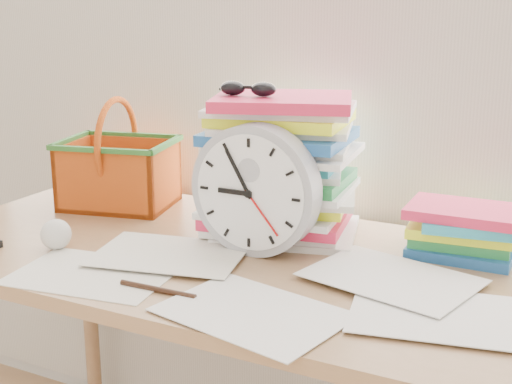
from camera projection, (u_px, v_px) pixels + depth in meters
The scene contains 9 objects.
desk at pixel (228, 285), 1.53m from camera, with size 1.40×0.70×0.75m.
paper_stack at pixel (282, 166), 1.59m from camera, with size 0.33×0.27×0.32m, color white, non-canonical shape.
clock at pixel (256, 190), 1.47m from camera, with size 0.28×0.28×0.06m, color #A3A4AB.
sunglasses at pixel (248, 89), 1.52m from camera, with size 0.14×0.12×0.03m, color black, non-canonical shape.
book_stack at pixel (467, 231), 1.48m from camera, with size 0.25×0.19×0.11m, color white, non-canonical shape.
basket at pixel (118, 154), 1.82m from camera, with size 0.28×0.21×0.28m, color #DC5A15, non-canonical shape.
crumpled_ball at pixel (56, 234), 1.53m from camera, with size 0.07×0.07×0.07m, color white.
pen at pixel (158, 289), 1.30m from camera, with size 0.01×0.01×0.16m, color black.
scattered_papers at pixel (227, 249), 1.51m from camera, with size 1.26×0.42×0.02m, color white, non-canonical shape.
Camera 1 is at (0.70, 0.36, 1.27)m, focal length 50.00 mm.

